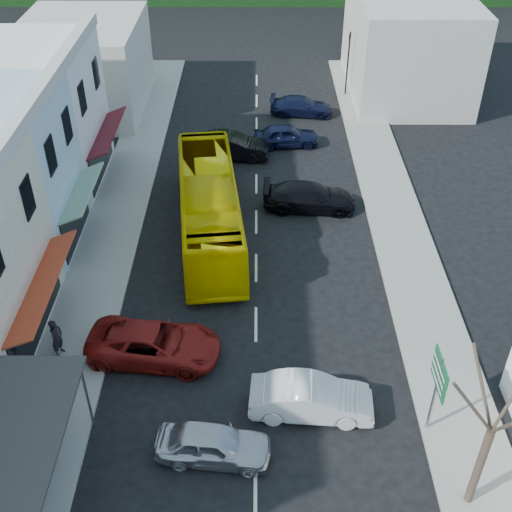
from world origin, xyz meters
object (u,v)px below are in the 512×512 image
Objects in this scene: car_red at (154,344)px; street_tree at (491,431)px; car_silver at (213,444)px; traffic_signal at (348,65)px; car_white at (311,399)px; bus at (209,208)px; pedestrian_left at (57,338)px; direction_sign at (434,396)px.

car_red is 0.63× the size of street_tree.
traffic_signal reaches higher than car_silver.
car_silver is 0.96× the size of car_red.
car_white is 0.93× the size of traffic_signal.
traffic_signal reaches higher than car_red.
bus is at bearing 24.47° from car_white.
street_tree is (8.39, -1.75, 2.93)m from car_silver.
bus is at bearing 67.34° from traffic_signal.
car_silver is 4.01m from car_white.
pedestrian_left is (-6.54, 4.84, 0.30)m from car_silver.
bus is at bearing 121.13° from street_tree.
car_red is 10.99m from direction_sign.
street_tree reaches higher than car_white.
car_white is 1.21× the size of direction_sign.
car_red is 0.98× the size of traffic_signal.
street_tree is at bearing 94.28° from traffic_signal.
car_silver is 32.82m from traffic_signal.
bus is at bearing 9.74° from car_silver.
car_silver is at bearing 168.23° from street_tree.
bus is 2.52× the size of car_red.
car_silver is 1.00× the size of car_white.
bus reaches higher than car_red.
car_silver is 5.49m from car_red.
car_white is at bearing 85.01° from traffic_signal.
car_white is 0.96× the size of car_red.
bus is 2.46× the size of traffic_signal.
street_tree reaches higher than direction_sign.
street_tree is at bearing -95.90° from car_silver.
direction_sign is at bearing -75.42° from car_silver.
car_red is at bearing -76.34° from pedestrian_left.
street_tree is 33.55m from traffic_signal.
car_silver is 0.93× the size of traffic_signal.
car_white is 6.77m from car_red.
direction_sign is 30.61m from traffic_signal.
car_red is 3.89m from pedestrian_left.
direction_sign is (14.20, -3.67, 0.82)m from pedestrian_left.
car_red is at bearing 34.83° from car_silver.
bus is 13.73m from car_silver.
direction_sign reaches higher than car_white.
car_silver is at bearing 79.49° from traffic_signal.
car_silver is 8.14m from pedestrian_left.
car_silver is (0.93, -13.67, -0.85)m from bus.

